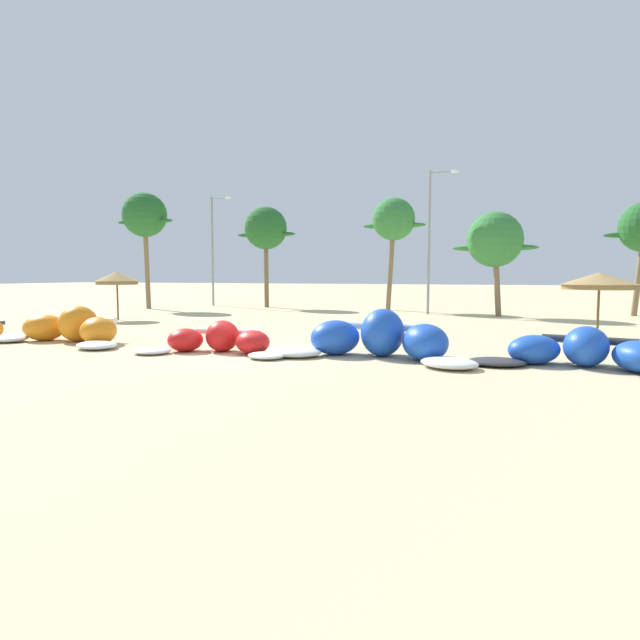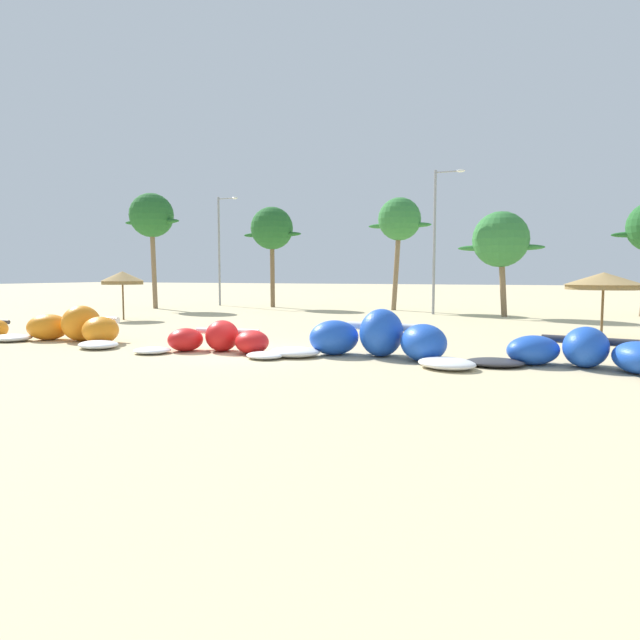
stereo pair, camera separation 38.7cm
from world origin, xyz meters
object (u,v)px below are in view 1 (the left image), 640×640
(beach_umbrella_near_van, at_px, (117,278))
(beach_umbrella_middle, at_px, (599,281))
(kite_left_of_center, at_px, (219,341))
(palm_left, at_px, (266,229))
(kite_left, at_px, (71,329))
(palm_center_left, at_px, (495,240))
(palm_leftmost, at_px, (145,216))
(kite_center, at_px, (379,339))
(palm_left_of_gap, at_px, (394,221))
(lamppost_west, at_px, (214,245))
(kite_right_of_center, at_px, (585,352))
(lamppost_west_center, at_px, (431,234))

(beach_umbrella_near_van, relative_size, beach_umbrella_middle, 0.93)
(kite_left_of_center, distance_m, palm_left, 26.49)
(kite_left, xyz_separation_m, beach_umbrella_middle, (19.41, 8.83, 1.84))
(kite_left, distance_m, palm_center_left, 25.05)
(palm_leftmost, bearing_deg, kite_center, -38.30)
(palm_left_of_gap, bearing_deg, palm_left, 179.37)
(kite_left_of_center, relative_size, lamppost_west, 0.61)
(kite_left_of_center, relative_size, kite_right_of_center, 0.88)
(kite_right_of_center, distance_m, palm_left_of_gap, 25.95)
(beach_umbrella_middle, height_order, palm_center_left, palm_center_left)
(palm_center_left, bearing_deg, kite_center, -97.40)
(lamppost_west_center, bearing_deg, kite_left, -117.97)
(kite_right_of_center, bearing_deg, palm_left, 132.59)
(kite_center, bearing_deg, lamppost_west, 130.60)
(beach_umbrella_near_van, height_order, palm_center_left, palm_center_left)
(kite_right_of_center, xyz_separation_m, lamppost_west_center, (-7.43, 19.66, 4.82))
(palm_left_of_gap, relative_size, lamppost_west_center, 0.87)
(kite_left, relative_size, palm_leftmost, 0.76)
(beach_umbrella_middle, bearing_deg, kite_left, -155.53)
(palm_left_of_gap, relative_size, palm_center_left, 1.25)
(palm_leftmost, bearing_deg, palm_left_of_gap, 14.69)
(palm_left, xyz_separation_m, palm_center_left, (17.69, -3.62, -1.48))
(beach_umbrella_near_van, distance_m, palm_center_left, 23.04)
(lamppost_west, bearing_deg, palm_leftmost, -116.45)
(kite_center, bearing_deg, palm_left, 123.29)
(kite_left, height_order, kite_left_of_center, kite_left)
(beach_umbrella_middle, bearing_deg, palm_left, 146.86)
(beach_umbrella_middle, bearing_deg, kite_center, -130.44)
(kite_center, relative_size, palm_left, 0.87)
(kite_left_of_center, bearing_deg, lamppost_west_center, 79.40)
(kite_left, height_order, beach_umbrella_middle, beach_umbrella_middle)
(kite_center, bearing_deg, palm_left_of_gap, 101.67)
(kite_left, bearing_deg, kite_left_of_center, -3.78)
(kite_left_of_center, height_order, palm_left_of_gap, palm_left_of_gap)
(kite_left_of_center, height_order, beach_umbrella_middle, beach_umbrella_middle)
(kite_left, bearing_deg, beach_umbrella_middle, 24.47)
(kite_right_of_center, relative_size, palm_center_left, 0.96)
(palm_center_left, relative_size, lamppost_west, 0.72)
(palm_left, distance_m, palm_center_left, 18.12)
(kite_left, bearing_deg, palm_left_of_gap, 72.31)
(palm_left_of_gap, bearing_deg, palm_leftmost, -165.31)
(kite_center, bearing_deg, lamppost_west_center, 94.29)
(palm_left, relative_size, palm_center_left, 1.22)
(kite_left, bearing_deg, beach_umbrella_near_van, 121.33)
(kite_left, distance_m, kite_left_of_center, 6.86)
(beach_umbrella_middle, bearing_deg, lamppost_west_center, 127.56)
(lamppost_west_center, bearing_deg, palm_leftmost, -175.71)
(palm_center_left, bearing_deg, beach_umbrella_middle, -66.87)
(kite_left_of_center, xyz_separation_m, palm_left, (-9.82, 23.90, 5.85))
(palm_left_of_gap, bearing_deg, lamppost_west_center, -44.27)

